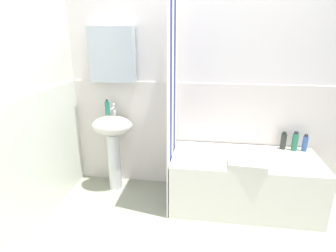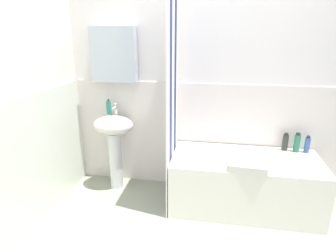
% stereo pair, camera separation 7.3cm
% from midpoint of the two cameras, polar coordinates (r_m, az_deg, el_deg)
% --- Properties ---
extents(wall_back_tiled, '(3.60, 0.18, 2.40)m').
position_cam_midpoint_polar(wall_back_tiled, '(3.03, 8.75, 7.48)').
color(wall_back_tiled, silver).
rests_on(wall_back_tiled, ground_plane).
extents(wall_left_tiled, '(0.07, 1.81, 2.40)m').
position_cam_midpoint_polar(wall_left_tiled, '(2.65, -26.62, 3.64)').
color(wall_left_tiled, silver).
rests_on(wall_left_tiled, ground_plane).
extents(sink, '(0.44, 0.34, 0.85)m').
position_cam_midpoint_polar(sink, '(3.13, -10.26, -2.06)').
color(sink, silver).
rests_on(sink, ground_plane).
extents(faucet, '(0.03, 0.12, 0.12)m').
position_cam_midpoint_polar(faucet, '(3.11, -10.05, 3.45)').
color(faucet, silver).
rests_on(faucet, sink).
extents(soap_dispenser, '(0.05, 0.05, 0.17)m').
position_cam_midpoint_polar(soap_dispenser, '(3.12, -11.27, 3.73)').
color(soap_dispenser, '#25735B').
rests_on(soap_dispenser, sink).
extents(bathtub, '(1.43, 0.67, 0.54)m').
position_cam_midpoint_polar(bathtub, '(2.99, 15.81, -11.00)').
color(bathtub, white).
rests_on(bathtub, ground_plane).
extents(shower_curtain, '(0.01, 0.67, 2.00)m').
position_cam_midpoint_polar(shower_curtain, '(2.72, 1.68, 3.39)').
color(shower_curtain, white).
rests_on(shower_curtain, ground_plane).
extents(body_wash_bottle, '(0.05, 0.05, 0.18)m').
position_cam_midpoint_polar(body_wash_bottle, '(3.19, 27.03, -3.41)').
color(body_wash_bottle, '#355897').
rests_on(body_wash_bottle, bathtub).
extents(lotion_bottle, '(0.06, 0.06, 0.20)m').
position_cam_midpoint_polar(lotion_bottle, '(3.16, 25.34, -3.12)').
color(lotion_bottle, '#26714F').
rests_on(lotion_bottle, bathtub).
extents(conditioner_bottle, '(0.06, 0.06, 0.19)m').
position_cam_midpoint_polar(conditioner_bottle, '(3.16, 23.34, -3.03)').
color(conditioner_bottle, '#2B2F29').
rests_on(conditioner_bottle, bathtub).
extents(towel_folded, '(0.35, 0.25, 0.07)m').
position_cam_midpoint_polar(towel_folded, '(2.65, 16.56, -7.66)').
color(towel_folded, silver).
rests_on(towel_folded, bathtub).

